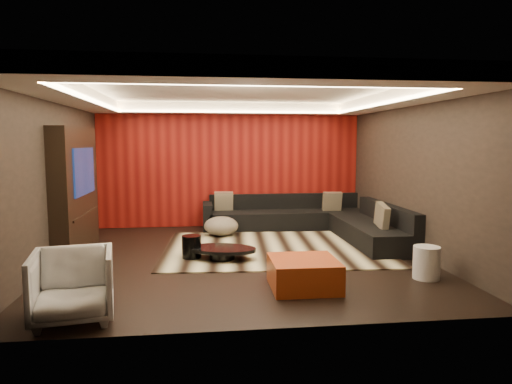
{
  "coord_description": "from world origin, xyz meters",
  "views": [
    {
      "loc": [
        -0.7,
        -7.54,
        1.95
      ],
      "look_at": [
        0.3,
        0.6,
        1.05
      ],
      "focal_mm": 32.0,
      "sensor_mm": 36.0,
      "label": 1
    }
  ],
  "objects": [
    {
      "name": "cove_back",
      "position": [
        0.0,
        2.36,
        2.6
      ],
      "size": [
        4.8,
        0.08,
        0.04
      ],
      "primitive_type": "cube",
      "color": "#FFD899",
      "rests_on": "ground"
    },
    {
      "name": "ceiling",
      "position": [
        0.0,
        0.0,
        2.81
      ],
      "size": [
        6.0,
        6.0,
        0.02
      ],
      "primitive_type": "cube",
      "color": "silver",
      "rests_on": "ground"
    },
    {
      "name": "red_feature_wall",
      "position": [
        0.0,
        2.97,
        1.4
      ],
      "size": [
        5.98,
        0.05,
        2.78
      ],
      "primitive_type": "cube",
      "color": "#6B0C0A",
      "rests_on": "ground"
    },
    {
      "name": "wall_back",
      "position": [
        0.0,
        3.01,
        1.4
      ],
      "size": [
        6.0,
        0.02,
        2.8
      ],
      "primitive_type": "cube",
      "color": "black",
      "rests_on": "ground"
    },
    {
      "name": "white_side_table",
      "position": [
        2.5,
        -1.52,
        0.23
      ],
      "size": [
        0.46,
        0.46,
        0.47
      ],
      "primitive_type": "cylinder",
      "rotation": [
        0.0,
        0.0,
        0.26
      ],
      "color": "silver",
      "rests_on": "floor"
    },
    {
      "name": "striped_pouf",
      "position": [
        -0.28,
        1.8,
        0.22
      ],
      "size": [
        0.76,
        0.76,
        0.39
      ],
      "primitive_type": "ellipsoid",
      "rotation": [
        0.0,
        0.0,
        0.07
      ],
      "color": "beige",
      "rests_on": "rug"
    },
    {
      "name": "soffit_front",
      "position": [
        0.0,
        -2.7,
        2.69
      ],
      "size": [
        6.0,
        0.6,
        0.22
      ],
      "primitive_type": "cube",
      "color": "silver",
      "rests_on": "ground"
    },
    {
      "name": "armchair",
      "position": [
        -2.1,
        -2.5,
        0.39
      ],
      "size": [
        0.97,
        0.99,
        0.78
      ],
      "primitive_type": "imported",
      "rotation": [
        0.0,
        0.0,
        0.18
      ],
      "color": "silver",
      "rests_on": "floor"
    },
    {
      "name": "soffit_back",
      "position": [
        0.0,
        2.7,
        2.69
      ],
      "size": [
        6.0,
        0.6,
        0.22
      ],
      "primitive_type": "cube",
      "color": "silver",
      "rests_on": "ground"
    },
    {
      "name": "soffit_right",
      "position": [
        2.7,
        0.0,
        2.69
      ],
      "size": [
        0.6,
        4.8,
        0.22
      ],
      "primitive_type": "cube",
      "color": "silver",
      "rests_on": "ground"
    },
    {
      "name": "wall_right",
      "position": [
        3.01,
        0.0,
        1.4
      ],
      "size": [
        0.02,
        6.0,
        2.8
      ],
      "primitive_type": "cube",
      "color": "black",
      "rests_on": "ground"
    },
    {
      "name": "floor",
      "position": [
        0.0,
        0.0,
        -0.01
      ],
      "size": [
        6.0,
        6.0,
        0.02
      ],
      "primitive_type": "cube",
      "color": "black",
      "rests_on": "ground"
    },
    {
      "name": "sectional_sofa",
      "position": [
        1.73,
        1.86,
        0.26
      ],
      "size": [
        3.65,
        3.5,
        0.75
      ],
      "color": "black",
      "rests_on": "floor"
    },
    {
      "name": "cove_front",
      "position": [
        0.0,
        -2.36,
        2.6
      ],
      "size": [
        4.8,
        0.08,
        0.04
      ],
      "primitive_type": "cube",
      "color": "#FFD899",
      "rests_on": "ground"
    },
    {
      "name": "cove_right",
      "position": [
        2.36,
        0.0,
        2.6
      ],
      "size": [
        0.08,
        4.8,
        0.04
      ],
      "primitive_type": "cube",
      "color": "#FFD899",
      "rests_on": "ground"
    },
    {
      "name": "cove_left",
      "position": [
        -2.36,
        0.0,
        2.6
      ],
      "size": [
        0.08,
        4.8,
        0.04
      ],
      "primitive_type": "cube",
      "color": "#FFD899",
      "rests_on": "ground"
    },
    {
      "name": "tv_shelf",
      "position": [
        -2.69,
        0.6,
        0.7
      ],
      "size": [
        0.04,
        1.6,
        0.04
      ],
      "primitive_type": "cube",
      "color": "black",
      "rests_on": "ground"
    },
    {
      "name": "wall_left",
      "position": [
        -3.01,
        0.0,
        1.4
      ],
      "size": [
        0.02,
        6.0,
        2.8
      ],
      "primitive_type": "cube",
      "color": "black",
      "rests_on": "ground"
    },
    {
      "name": "drum_stool",
      "position": [
        -0.86,
        0.01,
        0.21
      ],
      "size": [
        0.4,
        0.4,
        0.38
      ],
      "primitive_type": "cylinder",
      "rotation": [
        0.0,
        0.0,
        -0.31
      ],
      "color": "black",
      "rests_on": "rug"
    },
    {
      "name": "orange_ottoman",
      "position": [
        0.66,
        -1.71,
        0.2
      ],
      "size": [
        0.89,
        0.89,
        0.39
      ],
      "primitive_type": "cube",
      "rotation": [
        0.0,
        0.0,
        -0.01
      ],
      "color": "#8E4312",
      "rests_on": "floor"
    },
    {
      "name": "rug",
      "position": [
        0.65,
        0.55,
        0.01
      ],
      "size": [
        4.18,
        3.25,
        0.02
      ],
      "primitive_type": "cube",
      "rotation": [
        0.0,
        0.0,
        -0.06
      ],
      "color": "beige",
      "rests_on": "floor"
    },
    {
      "name": "coffee_table",
      "position": [
        -0.36,
        -0.12,
        0.12
      ],
      "size": [
        1.42,
        1.42,
        0.19
      ],
      "primitive_type": "cylinder",
      "rotation": [
        0.0,
        0.0,
        -0.29
      ],
      "color": "black",
      "rests_on": "rug"
    },
    {
      "name": "soffit_left",
      "position": [
        -2.7,
        0.0,
        2.69
      ],
      "size": [
        0.6,
        4.8,
        0.22
      ],
      "primitive_type": "cube",
      "color": "silver",
      "rests_on": "ground"
    },
    {
      "name": "throw_pillows",
      "position": [
        1.54,
        1.78,
        0.62
      ],
      "size": [
        3.01,
        2.81,
        0.5
      ],
      "color": "beige",
      "rests_on": "sectional_sofa"
    },
    {
      "name": "tv_surround",
      "position": [
        -2.85,
        0.6,
        1.1
      ],
      "size": [
        0.3,
        2.0,
        2.2
      ],
      "primitive_type": "cube",
      "color": "black",
      "rests_on": "ground"
    },
    {
      "name": "tv_screen",
      "position": [
        -2.69,
        0.6,
        1.45
      ],
      "size": [
        0.04,
        1.3,
        0.8
      ],
      "primitive_type": "cube",
      "color": "black",
      "rests_on": "ground"
    }
  ]
}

